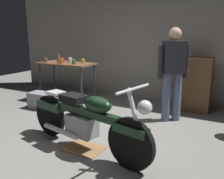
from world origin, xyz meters
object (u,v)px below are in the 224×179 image
Objects in this scene: mug_yellow_tall at (83,61)px; storage_bin at (40,100)px; wooden_dresser at (191,84)px; motorcycle at (85,119)px; mug_orange_travel at (61,61)px; bottle at (58,59)px; mug_green_speckled at (74,62)px; mug_white_ceramic at (70,60)px; mug_brown_stoneware at (45,60)px; mug_red_diner at (62,60)px; person_standing at (173,71)px.

storage_bin is at bearing -115.50° from mug_yellow_tall.
wooden_dresser is 2.45m from mug_yellow_tall.
motorcycle is at bearing -109.09° from wooden_dresser.
bottle is at bearing 150.42° from mug_orange_travel.
mug_green_speckled is at bearing -91.89° from mug_yellow_tall.
mug_yellow_tall is at bearing 88.11° from mug_green_speckled.
bottle is at bearing -129.37° from mug_white_ceramic.
mug_brown_stoneware is at bearing 119.14° from storage_bin.
mug_green_speckled is (0.45, 0.63, 0.78)m from storage_bin.
mug_white_ceramic is at bearing 15.10° from mug_red_diner.
mug_green_speckled is (0.28, 0.08, -0.01)m from mug_orange_travel.
wooden_dresser is 2.94m from mug_red_diner.
person_standing reaches higher than mug_white_ceramic.
storage_bin is 3.87× the size of mug_orange_travel.
person_standing is 14.03× the size of mug_brown_stoneware.
mug_green_speckled is at bearing 54.55° from storage_bin.
wooden_dresser is 9.01× the size of mug_red_diner.
storage_bin is 3.65× the size of mug_white_ceramic.
motorcycle is 2.70m from bottle.
person_standing reaches higher than mug_red_diner.
bottle is at bearing -84.08° from mug_red_diner.
mug_green_speckled reaches higher than motorcycle.
motorcycle is 2.81m from mug_red_diner.
wooden_dresser reaches higher than mug_green_speckled.
mug_yellow_tall is 0.89× the size of mug_red_diner.
mug_red_diner is 0.16m from bottle.
wooden_dresser is at bearing 10.55° from mug_yellow_tall.
person_standing is at bearing -1.30° from mug_green_speckled.
person_standing is 3.80× the size of storage_bin.
mug_white_ceramic is at bearing -158.57° from mug_yellow_tall.
mug_red_diner is at bearing 147.07° from motorcycle.
person_standing reaches higher than wooden_dresser.
mug_white_ceramic is (0.50, 0.27, 0.00)m from mug_brown_stoneware.
mug_brown_stoneware is at bearing -165.31° from wooden_dresser.
mug_orange_travel reaches higher than mug_brown_stoneware.
mug_white_ceramic is at bearing 28.75° from mug_brown_stoneware.
mug_yellow_tall is at bearing 26.21° from mug_brown_stoneware.
mug_green_speckled is 0.49m from mug_red_diner.
motorcycle reaches higher than mug_yellow_tall.
mug_yellow_tall is 0.90× the size of mug_white_ceramic.
mug_red_diner is at bearing -42.62° from person_standing.
mug_white_ceramic is at bearing 50.63° from bottle.
mug_orange_travel is at bearing -164.46° from mug_green_speckled.
wooden_dresser reaches higher than motorcycle.
person_standing is 6.93× the size of bottle.
mug_green_speckled is (-0.01, -0.33, 0.01)m from mug_yellow_tall.
bottle is (0.01, 0.65, 0.83)m from storage_bin.
mug_orange_travel is at bearing -124.94° from mug_yellow_tall.
person_standing is 14.39× the size of mug_green_speckled.
person_standing reaches higher than mug_orange_travel.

